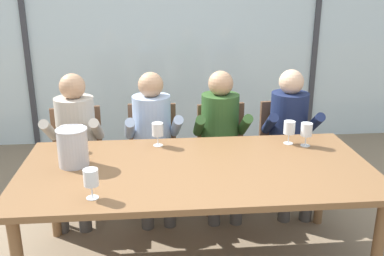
{
  "coord_description": "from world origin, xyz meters",
  "views": [
    {
      "loc": [
        -0.27,
        -2.62,
        1.89
      ],
      "look_at": [
        0.0,
        0.35,
        0.89
      ],
      "focal_mm": 41.05,
      "sensor_mm": 36.0,
      "label": 1
    }
  ],
  "objects_px": {
    "wine_glass_near_bucket": "(158,130)",
    "chair_near_curtain": "(78,152)",
    "ice_bucket_primary": "(73,147)",
    "chair_left_of_center": "(152,147)",
    "chair_center": "(223,147)",
    "wine_glass_center_pour": "(91,179)",
    "dining_table": "(197,176)",
    "chair_right_of_center": "(285,142)",
    "wine_glass_by_right_taster": "(289,129)",
    "person_pale_blue_shirt": "(153,135)",
    "wine_glass_spare_empty": "(66,134)",
    "person_navy_polo": "(290,131)",
    "person_olive_shirt": "(221,133)",
    "person_beige_jumper": "(75,137)",
    "wine_glass_by_left_taster": "(306,130)"
  },
  "relations": [
    {
      "from": "person_beige_jumper",
      "to": "ice_bucket_primary",
      "type": "relative_size",
      "value": 4.69
    },
    {
      "from": "chair_right_of_center",
      "to": "person_navy_polo",
      "type": "distance_m",
      "value": 0.24
    },
    {
      "from": "chair_center",
      "to": "wine_glass_by_left_taster",
      "type": "relative_size",
      "value": 5.0
    },
    {
      "from": "wine_glass_center_pour",
      "to": "wine_glass_spare_empty",
      "type": "distance_m",
      "value": 0.82
    },
    {
      "from": "person_olive_shirt",
      "to": "wine_glass_near_bucket",
      "type": "height_order",
      "value": "person_olive_shirt"
    },
    {
      "from": "dining_table",
      "to": "wine_glass_center_pour",
      "type": "bearing_deg",
      "value": -148.83
    },
    {
      "from": "chair_near_curtain",
      "to": "chair_right_of_center",
      "type": "xyz_separation_m",
      "value": [
        1.83,
        0.06,
        0.0
      ]
    },
    {
      "from": "wine_glass_center_pour",
      "to": "wine_glass_by_left_taster",
      "type": "bearing_deg",
      "value": 25.29
    },
    {
      "from": "chair_center",
      "to": "person_beige_jumper",
      "type": "height_order",
      "value": "person_beige_jumper"
    },
    {
      "from": "ice_bucket_primary",
      "to": "dining_table",
      "type": "bearing_deg",
      "value": -7.24
    },
    {
      "from": "chair_near_curtain",
      "to": "person_olive_shirt",
      "type": "height_order",
      "value": "person_olive_shirt"
    },
    {
      "from": "chair_left_of_center",
      "to": "person_navy_polo",
      "type": "height_order",
      "value": "person_navy_polo"
    },
    {
      "from": "chair_right_of_center",
      "to": "wine_glass_by_right_taster",
      "type": "height_order",
      "value": "wine_glass_by_right_taster"
    },
    {
      "from": "chair_near_curtain",
      "to": "wine_glass_near_bucket",
      "type": "bearing_deg",
      "value": -46.09
    },
    {
      "from": "person_navy_polo",
      "to": "wine_glass_by_right_taster",
      "type": "distance_m",
      "value": 0.53
    },
    {
      "from": "person_beige_jumper",
      "to": "wine_glass_near_bucket",
      "type": "relative_size",
      "value": 6.83
    },
    {
      "from": "chair_left_of_center",
      "to": "person_olive_shirt",
      "type": "height_order",
      "value": "person_olive_shirt"
    },
    {
      "from": "chair_left_of_center",
      "to": "wine_glass_near_bucket",
      "type": "height_order",
      "value": "wine_glass_near_bucket"
    },
    {
      "from": "wine_glass_near_bucket",
      "to": "wine_glass_by_right_taster",
      "type": "height_order",
      "value": "same"
    },
    {
      "from": "chair_left_of_center",
      "to": "wine_glass_by_right_taster",
      "type": "relative_size",
      "value": 5.0
    },
    {
      "from": "wine_glass_by_left_taster",
      "to": "wine_glass_near_bucket",
      "type": "relative_size",
      "value": 1.0
    },
    {
      "from": "dining_table",
      "to": "chair_left_of_center",
      "type": "height_order",
      "value": "chair_left_of_center"
    },
    {
      "from": "chair_center",
      "to": "ice_bucket_primary",
      "type": "bearing_deg",
      "value": -148.63
    },
    {
      "from": "person_navy_polo",
      "to": "dining_table",
      "type": "bearing_deg",
      "value": -133.81
    },
    {
      "from": "chair_left_of_center",
      "to": "chair_near_curtain",
      "type": "bearing_deg",
      "value": -172.82
    },
    {
      "from": "wine_glass_by_right_taster",
      "to": "wine_glass_spare_empty",
      "type": "height_order",
      "value": "same"
    },
    {
      "from": "chair_near_curtain",
      "to": "person_navy_polo",
      "type": "bearing_deg",
      "value": -11.53
    },
    {
      "from": "chair_near_curtain",
      "to": "chair_left_of_center",
      "type": "bearing_deg",
      "value": -3.35
    },
    {
      "from": "person_pale_blue_shirt",
      "to": "wine_glass_spare_empty",
      "type": "relative_size",
      "value": 6.83
    },
    {
      "from": "wine_glass_near_bucket",
      "to": "person_navy_polo",
      "type": "bearing_deg",
      "value": 20.32
    },
    {
      "from": "wine_glass_near_bucket",
      "to": "wine_glass_center_pour",
      "type": "height_order",
      "value": "same"
    },
    {
      "from": "chair_near_curtain",
      "to": "person_navy_polo",
      "type": "height_order",
      "value": "person_navy_polo"
    },
    {
      "from": "chair_near_curtain",
      "to": "chair_center",
      "type": "relative_size",
      "value": 1.0
    },
    {
      "from": "person_olive_shirt",
      "to": "person_navy_polo",
      "type": "bearing_deg",
      "value": 0.65
    },
    {
      "from": "person_olive_shirt",
      "to": "wine_glass_by_right_taster",
      "type": "xyz_separation_m",
      "value": [
        0.43,
        -0.47,
        0.18
      ]
    },
    {
      "from": "ice_bucket_primary",
      "to": "chair_left_of_center",
      "type": "bearing_deg",
      "value": 60.33
    },
    {
      "from": "wine_glass_near_bucket",
      "to": "wine_glass_center_pour",
      "type": "xyz_separation_m",
      "value": [
        -0.38,
        -0.79,
        0.0
      ]
    },
    {
      "from": "dining_table",
      "to": "wine_glass_center_pour",
      "type": "height_order",
      "value": "wine_glass_center_pour"
    },
    {
      "from": "chair_left_of_center",
      "to": "ice_bucket_primary",
      "type": "height_order",
      "value": "ice_bucket_primary"
    },
    {
      "from": "ice_bucket_primary",
      "to": "wine_glass_spare_empty",
      "type": "xyz_separation_m",
      "value": [
        -0.1,
        0.3,
        -0.01
      ]
    },
    {
      "from": "chair_center",
      "to": "dining_table",
      "type": "bearing_deg",
      "value": -114.52
    },
    {
      "from": "chair_near_curtain",
      "to": "ice_bucket_primary",
      "type": "relative_size",
      "value": 3.43
    },
    {
      "from": "chair_left_of_center",
      "to": "person_navy_polo",
      "type": "distance_m",
      "value": 1.2
    },
    {
      "from": "dining_table",
      "to": "chair_center",
      "type": "bearing_deg",
      "value": 70.8
    },
    {
      "from": "person_navy_polo",
      "to": "ice_bucket_primary",
      "type": "bearing_deg",
      "value": -153.58
    },
    {
      "from": "chair_center",
      "to": "wine_glass_center_pour",
      "type": "relative_size",
      "value": 5.0
    },
    {
      "from": "wine_glass_near_bucket",
      "to": "chair_right_of_center",
      "type": "bearing_deg",
      "value": 27.06
    },
    {
      "from": "wine_glass_spare_empty",
      "to": "person_pale_blue_shirt",
      "type": "bearing_deg",
      "value": 35.09
    },
    {
      "from": "chair_right_of_center",
      "to": "ice_bucket_primary",
      "type": "bearing_deg",
      "value": -159.2
    },
    {
      "from": "wine_glass_near_bucket",
      "to": "chair_near_curtain",
      "type": "bearing_deg",
      "value": 141.86
    }
  ]
}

